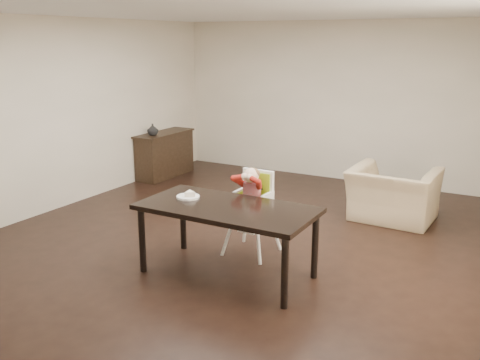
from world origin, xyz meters
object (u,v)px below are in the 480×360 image
object	(u,v)px
armchair	(394,186)
sideboard	(165,154)
dining_table	(227,213)
high_chair	(253,193)

from	to	relation	value
armchair	sideboard	size ratio (longest dim) A/B	0.87
armchair	sideboard	bearing A→B (deg)	-3.83
sideboard	dining_table	bearing A→B (deg)	-44.48
high_chair	sideboard	xyz separation A→B (m)	(-3.03, 2.37, -0.31)
high_chair	armchair	distance (m)	2.24
high_chair	sideboard	world-z (taller)	high_chair
dining_table	high_chair	distance (m)	0.67
sideboard	armchair	bearing A→B (deg)	-6.12
dining_table	high_chair	xyz separation A→B (m)	(-0.06, 0.66, 0.04)
high_chair	dining_table	bearing A→B (deg)	-83.70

